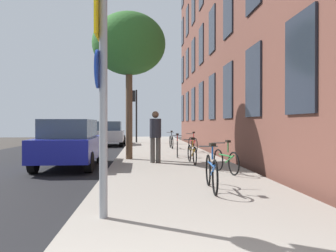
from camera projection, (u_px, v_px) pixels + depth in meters
ground_plane at (92, 154)px, 16.78m from camera, size 41.80×41.80×0.00m
road_asphalt at (49, 154)px, 16.63m from camera, size 7.00×38.00×0.01m
sidewalk at (164, 152)px, 17.04m from camera, size 4.20×38.00×0.12m
building_facade at (218, 10)px, 16.68m from camera, size 0.56×27.00×13.96m
sign_post at (102, 81)px, 5.00m from camera, size 0.15×0.60×3.53m
traffic_light at (135, 107)px, 24.78m from camera, size 0.43×0.24×3.81m
tree_near at (129, 45)px, 13.28m from camera, size 2.83×2.83×5.67m
bicycle_0 at (211, 172)px, 7.08m from camera, size 0.42×1.75×0.98m
bicycle_1 at (226, 160)px, 9.54m from camera, size 0.49×1.57×0.92m
bicycle_2 at (192, 153)px, 11.89m from camera, size 0.42×1.68×0.90m
bicycle_3 at (177, 147)px, 14.26m from camera, size 0.42×1.64×0.97m
bicycle_4 at (193, 144)px, 16.73m from camera, size 0.42×1.75×0.98m
bicycle_5 at (171, 141)px, 19.06m from camera, size 0.42×1.73×0.98m
pedestrian_0 at (155, 133)px, 12.03m from camera, size 0.43×0.43×1.81m
car_0 at (70, 143)px, 11.58m from camera, size 1.86×4.30×1.62m
car_1 at (109, 133)px, 22.99m from camera, size 2.00×3.99×1.62m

